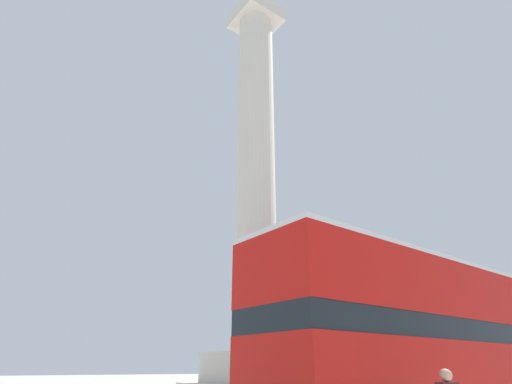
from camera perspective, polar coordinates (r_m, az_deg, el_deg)
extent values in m
cube|color=beige|center=(16.79, 0.00, -23.75)|extent=(3.24, 3.24, 1.09)
cylinder|color=beige|center=(19.14, 0.00, 4.85)|extent=(1.80, 1.80, 17.24)
cube|color=beige|center=(24.81, 0.00, 23.56)|extent=(2.43, 2.43, 0.90)
sphere|color=brown|center=(25.61, 0.00, 25.20)|extent=(1.26, 1.26, 1.26)
cube|color=#B7140F|center=(12.29, 22.90, -23.29)|extent=(10.68, 2.90, 1.73)
cube|color=black|center=(12.32, 22.02, -18.04)|extent=(10.68, 2.85, 0.55)
cube|color=#B7140F|center=(12.44, 21.29, -13.38)|extent=(10.68, 2.90, 1.50)
cube|color=silver|center=(12.59, 20.74, -9.77)|extent=(10.68, 2.90, 0.12)
cube|color=beige|center=(26.81, 15.29, -23.71)|extent=(3.49, 2.92, 2.64)
ellipsoid|color=brown|center=(26.93, 14.62, -17.77)|extent=(2.50, 1.57, 0.94)
cone|color=brown|center=(27.59, 16.57, -16.81)|extent=(1.01, 0.75, 0.98)
cylinder|color=brown|center=(27.03, 14.42, -15.84)|extent=(0.36, 0.36, 0.90)
sphere|color=brown|center=(27.11, 14.29, -14.61)|extent=(0.28, 0.28, 0.28)
cylinder|color=brown|center=(27.48, 15.93, -19.79)|extent=(0.20, 0.20, 1.02)
cylinder|color=brown|center=(27.05, 16.57, -19.68)|extent=(0.20, 0.20, 1.02)
cylinder|color=brown|center=(26.67, 13.11, -19.97)|extent=(0.20, 0.20, 1.02)
cylinder|color=brown|center=(26.24, 13.72, -19.86)|extent=(0.20, 0.20, 1.02)
cylinder|color=black|center=(13.55, 1.71, -20.51)|extent=(0.14, 0.14, 4.79)
sphere|color=white|center=(13.96, 1.58, -9.60)|extent=(0.50, 0.50, 0.50)
sphere|color=tan|center=(8.20, 25.48, -22.56)|extent=(0.21, 0.21, 0.21)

